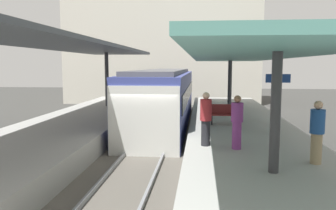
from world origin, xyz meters
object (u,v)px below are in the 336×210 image
platform_sign (278,90)px  platform_bench (224,114)px  passenger_mid_platform (206,118)px  commuter_train (164,97)px  passenger_far_end (237,121)px  passenger_near_bench (317,131)px

platform_sign → platform_bench: bearing=138.5°
platform_bench → passenger_mid_platform: size_ratio=0.82×
commuter_train → passenger_far_end: (3.16, -8.75, 0.12)m
commuter_train → passenger_mid_platform: (2.23, -8.41, 0.15)m
commuter_train → passenger_far_end: 9.30m
platform_sign → passenger_near_bench: 4.15m
passenger_mid_platform → commuter_train: bearing=104.8°
platform_sign → passenger_near_bench: bearing=-88.3°
commuter_train → passenger_near_bench: (5.04, -10.11, 0.12)m
commuter_train → platform_bench: bearing=-55.0°
commuter_train → passenger_far_end: bearing=-70.1°
commuter_train → platform_sign: size_ratio=6.36×
commuter_train → passenger_near_bench: 11.30m
platform_sign → passenger_near_bench: platform_sign is taller
platform_sign → passenger_mid_platform: 3.67m
platform_sign → passenger_mid_platform: (-2.69, -2.37, -0.74)m
passenger_mid_platform → passenger_far_end: size_ratio=1.04×
platform_bench → passenger_far_end: 4.36m
passenger_near_bench → passenger_far_end: passenger_far_end is taller
passenger_mid_platform → passenger_far_end: (0.93, -0.34, -0.03)m
passenger_far_end → commuter_train: bearing=109.9°
platform_bench → passenger_mid_platform: (-0.86, -4.00, 0.42)m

